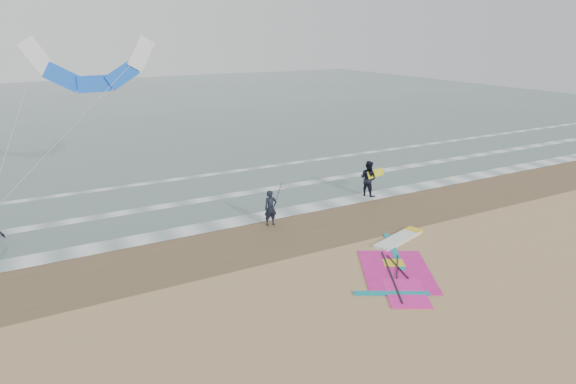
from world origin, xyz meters
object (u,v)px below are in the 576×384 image
person_standing (271,208)px  person_walking (368,178)px  windsurf_rig (399,262)px  surf_kite (92,70)px

person_standing → person_walking: 6.70m
windsurf_rig → person_standing: 6.47m
windsurf_rig → surf_kite: 16.20m
person_walking → person_standing: bearing=81.1°
person_walking → surf_kite: surf_kite is taller
person_standing → windsurf_rig: bearing=-62.2°
person_standing → person_walking: size_ratio=0.85×
windsurf_rig → surf_kite: bearing=125.3°
windsurf_rig → person_walking: (4.12, 7.26, 0.93)m
person_standing → surf_kite: size_ratio=0.20×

